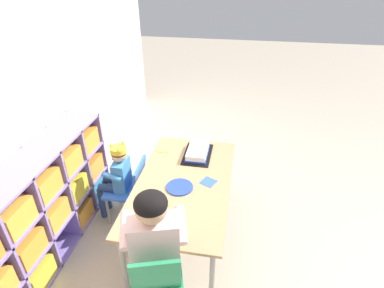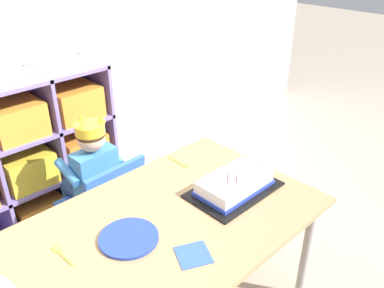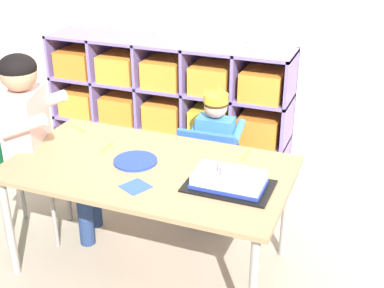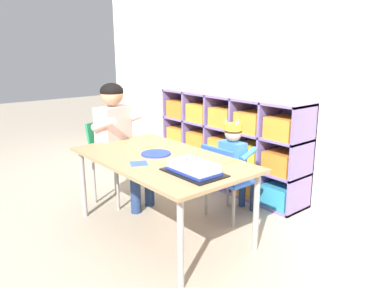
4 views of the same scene
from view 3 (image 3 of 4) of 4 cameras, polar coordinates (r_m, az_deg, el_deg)
ground at (r=2.87m, az=-4.29°, el=-12.71°), size 16.00×16.00×0.00m
storage_cubby_shelf at (r=3.64m, az=-2.66°, el=3.86°), size 1.69×0.34×0.90m
activity_table at (r=2.58m, az=-4.67°, el=-3.36°), size 1.37×0.76×0.58m
classroom_chair_blue at (r=3.04m, az=2.10°, el=-2.25°), size 0.37×0.35×0.61m
child_with_crown at (r=3.08m, az=2.75°, el=0.92°), size 0.30×0.31×0.80m
classroom_chair_adult_side at (r=3.02m, az=-17.95°, el=-1.98°), size 0.43×0.41×0.71m
adult_helper_seated at (r=2.89m, az=-16.36°, el=1.65°), size 0.48×0.46×1.05m
birthday_cake_on_tray at (r=2.36m, az=4.01°, el=-4.01°), size 0.39×0.25×0.11m
paper_plate_stack at (r=2.59m, az=-6.14°, el=-1.84°), size 0.21×0.21×0.01m
paper_napkin_square at (r=2.38m, az=-6.11°, el=-4.61°), size 0.15×0.15×0.00m
fork_at_table_front_edge at (r=2.66m, az=5.82°, el=-1.23°), size 0.02×0.14×0.00m
fork_near_child_seat at (r=2.77m, az=-9.13°, el=-0.32°), size 0.02×0.13×0.00m
fork_by_napkin at (r=3.01m, az=-12.11°, el=1.59°), size 0.13×0.06×0.00m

